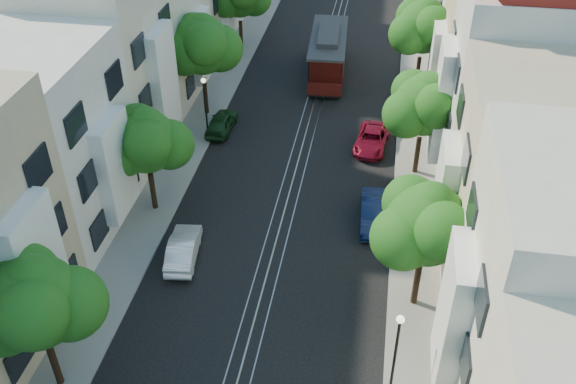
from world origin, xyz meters
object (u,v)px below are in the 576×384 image
at_px(tree_w_b, 146,143).
at_px(tree_e_d, 424,28).
at_px(cable_car, 328,52).
at_px(tree_e_c, 425,106).
at_px(lamp_west, 205,99).
at_px(tree_w_a, 36,304).
at_px(lamp_east, 397,342).
at_px(tree_e_b, 427,226).
at_px(parked_car_w_mid, 183,248).
at_px(parked_car_e_far, 372,139).
at_px(parked_car_e_mid, 374,213).
at_px(tree_w_c, 202,46).
at_px(parked_car_w_far, 222,122).

bearing_deg(tree_w_b, tree_e_d, 49.73).
height_order(tree_e_d, cable_car, tree_e_d).
bearing_deg(tree_e_d, tree_e_c, -90.00).
height_order(lamp_west, cable_car, lamp_west).
distance_m(tree_e_d, tree_w_a, 32.38).
bearing_deg(lamp_east, lamp_west, 124.99).
height_order(tree_e_b, tree_e_d, tree_e_d).
xyz_separation_m(tree_w_a, parked_car_w_mid, (2.74, 8.33, -4.09)).
height_order(tree_e_d, lamp_east, tree_e_d).
relative_size(lamp_west, parked_car_w_mid, 1.07).
bearing_deg(tree_e_c, tree_e_b, -90.00).
bearing_deg(tree_w_b, tree_w_a, -90.00).
bearing_deg(parked_car_e_far, lamp_east, -78.01).
relative_size(tree_e_c, parked_car_e_mid, 1.61).
bearing_deg(cable_car, tree_e_d, -14.91).
height_order(tree_w_c, parked_car_w_far, tree_w_c).
relative_size(tree_e_c, parked_car_e_far, 1.57).
bearing_deg(tree_w_a, tree_w_c, 90.00).
xyz_separation_m(tree_e_c, parked_car_w_far, (-12.86, 3.00, -3.96)).
height_order(parked_car_e_mid, parked_car_w_far, parked_car_e_mid).
distance_m(tree_e_b, parked_car_w_far, 19.45).
relative_size(lamp_east, parked_car_e_far, 1.00).
bearing_deg(lamp_east, parked_car_e_mid, 97.10).
distance_m(tree_e_c, parked_car_e_far, 5.54).
xyz_separation_m(cable_car, parked_car_w_far, (-6.02, -9.41, -1.30)).
height_order(tree_e_b, parked_car_w_mid, tree_e_b).
bearing_deg(tree_e_b, parked_car_e_far, 101.89).
distance_m(tree_e_c, cable_car, 14.42).
distance_m(tree_e_b, parked_car_w_mid, 12.43).
height_order(tree_e_d, parked_car_e_mid, tree_e_d).
relative_size(tree_w_c, parked_car_e_mid, 1.75).
distance_m(tree_e_d, tree_w_c, 15.60).
bearing_deg(tree_w_c, tree_e_d, 22.62).
relative_size(tree_w_a, cable_car, 0.77).
bearing_deg(cable_car, lamp_west, -126.19).
distance_m(tree_e_c, parked_car_w_mid, 15.66).
bearing_deg(tree_e_b, parked_car_w_far, 132.57).
height_order(tree_w_b, parked_car_w_far, tree_w_b).
bearing_deg(parked_car_e_far, lamp_west, -171.15).
bearing_deg(tree_e_b, lamp_west, 136.15).
relative_size(lamp_east, parked_car_w_mid, 1.07).
height_order(cable_car, parked_car_w_far, cable_car).
bearing_deg(tree_e_b, lamp_east, -100.93).
bearing_deg(tree_w_c, parked_car_w_far, -52.43).
height_order(tree_w_a, tree_w_c, tree_w_c).
distance_m(cable_car, parked_car_w_mid, 22.63).
xyz_separation_m(tree_e_c, tree_w_b, (-14.40, -6.00, -0.20)).
distance_m(tree_w_c, cable_car, 11.04).
xyz_separation_m(tree_w_b, cable_car, (7.56, 18.41, -2.46)).
bearing_deg(tree_e_c, cable_car, 118.87).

